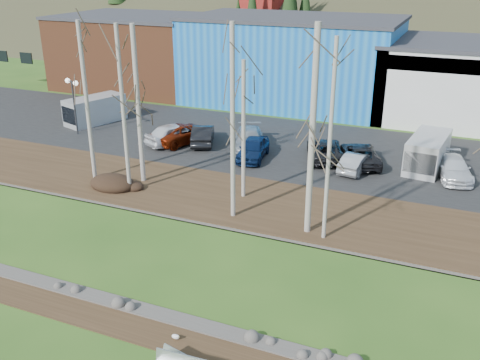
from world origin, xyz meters
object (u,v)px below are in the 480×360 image
at_px(seagull, 176,337).
at_px(car_5, 356,162).
at_px(car_1, 203,134).
at_px(car_8, 360,154).
at_px(car_4, 253,148).
at_px(van_white, 427,153).
at_px(car_3, 249,140).
at_px(van_grey, 93,110).
at_px(car_7, 453,168).
at_px(car_2, 183,133).
at_px(car_6, 325,150).
at_px(street_lamp, 73,91).
at_px(car_0, 175,133).

bearing_deg(seagull, car_5, 100.38).
relative_size(car_1, car_8, 0.88).
bearing_deg(seagull, car_8, 100.98).
relative_size(car_4, van_white, 0.82).
distance_m(car_3, van_grey, 15.08).
relative_size(car_3, car_7, 1.13).
xyz_separation_m(car_5, car_7, (6.05, 1.23, 0.03)).
bearing_deg(car_2, van_grey, 10.75).
bearing_deg(car_5, car_7, -160.58).
bearing_deg(car_2, car_5, -163.36).
relative_size(seagull, car_2, 0.07).
distance_m(car_2, van_grey, 9.84).
bearing_deg(car_1, van_white, 161.12).
bearing_deg(car_3, car_7, -20.82).
xyz_separation_m(car_1, car_6, (9.55, 0.29, -0.03)).
relative_size(car_3, car_6, 1.04).
xyz_separation_m(car_4, car_8, (7.22, 1.92, -0.06)).
relative_size(street_lamp, car_2, 0.85).
height_order(car_0, car_5, car_0).
bearing_deg(car_0, van_grey, 10.69).
bearing_deg(car_2, car_4, -171.48).
xyz_separation_m(car_2, van_grey, (-9.70, 1.64, 0.39)).
xyz_separation_m(car_4, car_7, (13.30, 1.68, -0.08)).
bearing_deg(car_5, car_6, -22.53).
relative_size(car_1, car_6, 0.88).
height_order(car_0, car_4, car_0).
distance_m(street_lamp, car_4, 15.55).
distance_m(car_0, car_3, 5.84).
bearing_deg(van_grey, car_6, 15.75).
relative_size(car_5, car_6, 0.77).
xyz_separation_m(car_1, van_white, (16.31, 1.09, 0.39)).
bearing_deg(van_white, car_7, -23.81).
xyz_separation_m(car_3, car_4, (1.04, -1.72, -0.01)).
bearing_deg(car_6, car_3, -18.60).
bearing_deg(car_3, van_grey, 154.59).
height_order(car_6, van_grey, van_grey).
relative_size(car_6, van_grey, 0.90).
height_order(car_1, car_5, car_1).
height_order(car_1, car_7, car_1).
xyz_separation_m(car_2, car_8, (13.59, 0.59, -0.04)).
xyz_separation_m(car_1, car_3, (3.76, 0.09, 0.03)).
relative_size(street_lamp, van_grey, 0.81).
height_order(car_5, van_grey, van_grey).
xyz_separation_m(car_3, van_white, (12.55, 0.99, 0.37)).
xyz_separation_m(car_3, car_5, (8.29, -1.27, -0.12)).
xyz_separation_m(seagull, car_7, (8.74, 21.00, 0.66)).
distance_m(car_3, car_8, 8.27).
bearing_deg(van_white, van_grey, -174.28).
relative_size(car_2, van_grey, 0.95).
bearing_deg(car_4, van_grey, 161.38).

